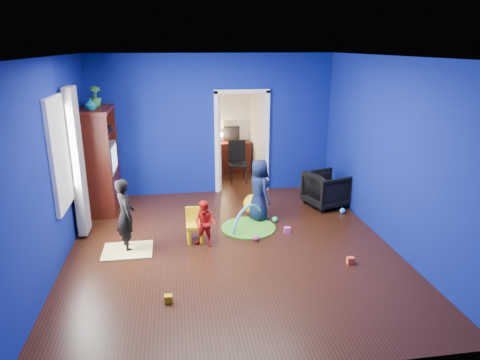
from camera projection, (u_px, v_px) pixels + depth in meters
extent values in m
cube|color=black|center=(232.00, 248.00, 6.73)|extent=(5.00, 5.50, 0.01)
cube|color=white|center=(230.00, 57.00, 5.85)|extent=(5.00, 5.50, 0.01)
cube|color=navy|center=(213.00, 125.00, 8.88)|extent=(5.00, 0.02, 2.90)
cube|color=navy|center=(273.00, 239.00, 3.70)|extent=(5.00, 0.02, 2.90)
cube|color=navy|center=(53.00, 166.00, 5.92)|extent=(0.02, 5.50, 2.90)
cube|color=navy|center=(390.00, 153.00, 6.65)|extent=(0.02, 5.50, 2.90)
imported|color=black|center=(327.00, 189.00, 8.39)|extent=(0.93, 0.91, 0.68)
imported|color=black|center=(125.00, 215.00, 6.53)|extent=(0.40, 0.49, 1.15)
imported|color=#10123C|center=(259.00, 190.00, 7.67)|extent=(0.51, 0.63, 1.13)
imported|color=red|center=(205.00, 224.00, 6.69)|extent=(0.45, 0.42, 0.75)
imported|color=#0B5A5C|center=(91.00, 104.00, 7.42)|extent=(0.26, 0.26, 0.21)
imported|color=#308531|center=(95.00, 96.00, 7.88)|extent=(0.27, 0.27, 0.37)
cube|color=#3E140A|center=(100.00, 160.00, 8.03)|extent=(0.58, 1.14, 1.96)
cube|color=silver|center=(102.00, 158.00, 8.03)|extent=(0.46, 0.70, 0.54)
cube|color=#F2E07A|center=(128.00, 251.00, 6.61)|extent=(0.75, 0.60, 0.03)
sphere|color=yellow|center=(254.00, 204.00, 8.01)|extent=(0.39, 0.39, 0.39)
cube|color=yellow|center=(195.00, 227.00, 6.89)|extent=(0.29, 0.29, 0.50)
cylinder|color=#368F20|center=(248.00, 228.00, 7.44)|extent=(0.94, 0.94, 0.03)
torus|color=#3F8CD8|center=(248.00, 227.00, 7.44)|extent=(0.66, 0.59, 0.84)
cube|color=white|center=(59.00, 153.00, 6.22)|extent=(0.03, 0.95, 1.55)
cube|color=slate|center=(77.00, 163.00, 6.85)|extent=(0.14, 0.42, 2.40)
cube|color=white|center=(242.00, 143.00, 9.09)|extent=(1.16, 0.10, 2.10)
cube|color=#3D140A|center=(232.00, 156.00, 10.71)|extent=(0.88, 0.44, 0.75)
cube|color=black|center=(232.00, 133.00, 10.65)|extent=(0.40, 0.05, 0.32)
sphere|color=#FFD88C|center=(221.00, 135.00, 10.56)|extent=(0.14, 0.14, 0.14)
cube|color=black|center=(238.00, 163.00, 9.78)|extent=(0.40, 0.40, 0.92)
cube|color=white|center=(231.00, 89.00, 10.32)|extent=(0.88, 0.24, 0.04)
cube|color=#FA4F29|center=(350.00, 260.00, 6.24)|extent=(0.10, 0.08, 0.10)
sphere|color=#299CEA|center=(343.00, 211.00, 8.09)|extent=(0.11, 0.11, 0.11)
cube|color=#E8A20C|center=(168.00, 299.00, 5.30)|extent=(0.10, 0.08, 0.10)
sphere|color=#32B15C|center=(275.00, 219.00, 7.69)|extent=(0.11, 0.11, 0.11)
cube|color=#D650A4|center=(287.00, 230.00, 7.25)|extent=(0.10, 0.08, 0.10)
sphere|color=#C1488C|center=(256.00, 238.00, 6.96)|extent=(0.11, 0.11, 0.11)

